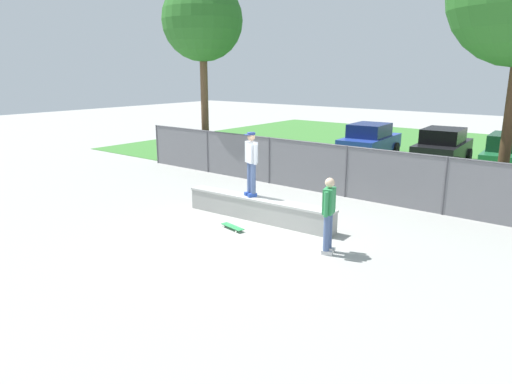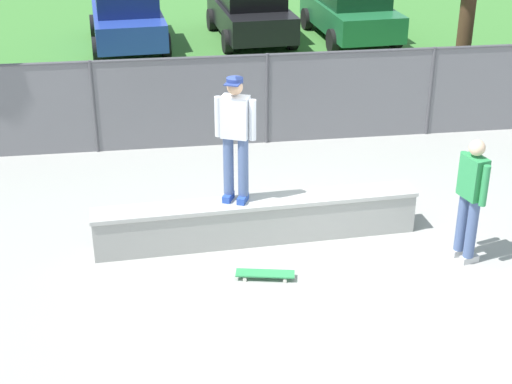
% 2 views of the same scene
% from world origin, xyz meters
% --- Properties ---
extents(ground_plane, '(80.00, 80.00, 0.00)m').
position_xyz_m(ground_plane, '(0.00, 0.00, 0.00)').
color(ground_plane, '#9E9E99').
extents(grass_strip, '(31.37, 20.00, 0.02)m').
position_xyz_m(grass_strip, '(0.00, 15.05, 0.01)').
color(grass_strip, '#3D7A33').
rests_on(grass_strip, ground).
extents(concrete_ledge, '(4.81, 0.73, 0.66)m').
position_xyz_m(concrete_ledge, '(-0.74, 0.92, 0.33)').
color(concrete_ledge, '#999993').
rests_on(concrete_ledge, ground).
extents(skateboarder, '(0.56, 0.39, 1.84)m').
position_xyz_m(skateboarder, '(-1.04, 0.97, 1.69)').
color(skateboarder, '#2647A5').
rests_on(skateboarder, concrete_ledge).
extents(skateboard, '(0.82, 0.36, 0.09)m').
position_xyz_m(skateboard, '(-0.79, -0.16, 0.07)').
color(skateboard, '#2D8C4C').
rests_on(skateboard, ground).
extents(chainlink_fence, '(19.44, 0.07, 1.76)m').
position_xyz_m(chainlink_fence, '(0.00, 4.75, 0.96)').
color(chainlink_fence, '#4C4C51').
rests_on(chainlink_fence, ground).
extents(tree_near_left, '(3.37, 3.37, 7.90)m').
position_xyz_m(tree_near_left, '(-7.36, 5.57, 6.16)').
color(tree_near_left, brown).
rests_on(tree_near_left, ground).
extents(car_blue, '(2.24, 4.32, 1.66)m').
position_xyz_m(car_blue, '(-2.68, 12.28, 0.84)').
color(car_blue, '#233D9E').
rests_on(car_blue, ground).
extents(car_black, '(2.24, 4.32, 1.66)m').
position_xyz_m(car_black, '(0.76, 12.57, 0.84)').
color(car_black, black).
rests_on(car_black, ground).
extents(car_green, '(2.24, 4.32, 1.66)m').
position_xyz_m(car_green, '(3.58, 12.25, 0.84)').
color(car_green, '#1E6638').
rests_on(car_green, ground).
extents(bystander, '(0.35, 0.58, 1.82)m').
position_xyz_m(bystander, '(2.07, -0.04, 1.01)').
color(bystander, beige).
rests_on(bystander, ground).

